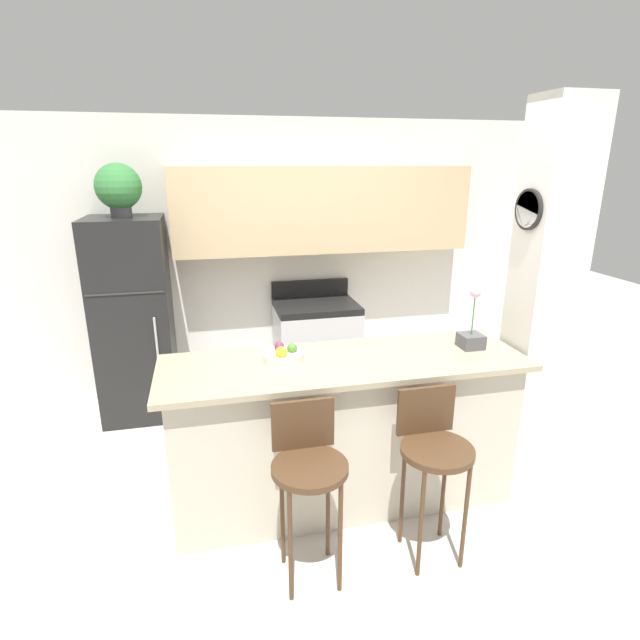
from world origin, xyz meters
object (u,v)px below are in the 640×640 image
at_px(bar_stool_left, 308,467).
at_px(bar_stool_right, 434,450).
at_px(stove_range, 316,348).
at_px(potted_plant_on_fridge, 118,188).
at_px(orchid_vase, 471,334).
at_px(fruit_bowl, 283,355).
at_px(refrigerator, 134,320).

xyz_separation_m(bar_stool_left, bar_stool_right, (0.70, 0.00, 0.00)).
relative_size(stove_range, potted_plant_on_fridge, 2.54).
height_order(bar_stool_left, potted_plant_on_fridge, potted_plant_on_fridge).
height_order(stove_range, bar_stool_right, stove_range).
relative_size(potted_plant_on_fridge, orchid_vase, 1.03).
bearing_deg(bar_stool_right, potted_plant_on_fridge, 129.55).
bearing_deg(fruit_bowl, potted_plant_on_fridge, 125.03).
xyz_separation_m(refrigerator, fruit_bowl, (1.06, -1.51, 0.17)).
relative_size(potted_plant_on_fridge, fruit_bowl, 1.65).
distance_m(refrigerator, fruit_bowl, 1.85).
relative_size(bar_stool_left, potted_plant_on_fridge, 2.33).
distance_m(bar_stool_left, potted_plant_on_fridge, 2.74).
relative_size(bar_stool_left, orchid_vase, 2.39).
bearing_deg(orchid_vase, refrigerator, 145.58).
distance_m(bar_stool_right, potted_plant_on_fridge, 3.08).
height_order(bar_stool_left, fruit_bowl, fruit_bowl).
xyz_separation_m(bar_stool_right, orchid_vase, (0.51, 0.58, 0.43)).
distance_m(stove_range, orchid_vase, 1.85).
bearing_deg(stove_range, fruit_bowl, -109.81).
relative_size(bar_stool_right, potted_plant_on_fridge, 2.33).
xyz_separation_m(stove_range, orchid_vase, (0.68, -1.60, 0.64)).
bearing_deg(fruit_bowl, refrigerator, 125.03).
xyz_separation_m(refrigerator, stove_range, (1.61, 0.03, -0.41)).
height_order(stove_range, orchid_vase, orchid_vase).
xyz_separation_m(bar_stool_right, fruit_bowl, (-0.72, 0.64, 0.37)).
bearing_deg(orchid_vase, fruit_bowl, 177.17).
height_order(refrigerator, stove_range, refrigerator).
relative_size(stove_range, bar_stool_left, 1.09).
relative_size(refrigerator, fruit_bowl, 6.81).
bearing_deg(potted_plant_on_fridge, bar_stool_right, -50.45).
distance_m(potted_plant_on_fridge, fruit_bowl, 2.06).
bearing_deg(bar_stool_left, bar_stool_right, 0.00).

